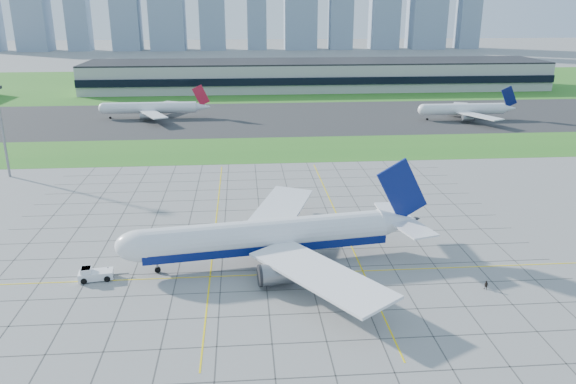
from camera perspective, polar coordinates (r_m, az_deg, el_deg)
The scene contains 13 objects.
ground at distance 105.08m, azimuth -2.37°, elevation -7.90°, with size 1400.00×1400.00×0.00m, color gray.
grass_median at distance 189.87m, azimuth -3.53°, elevation 4.31°, with size 700.00×35.00×0.04m, color #2B7020.
asphalt_taxiway at distance 243.54m, azimuth -3.84°, elevation 7.50°, with size 700.00×75.00×0.04m, color #383838.
grass_far at distance 352.11m, azimuth -4.17°, elevation 10.94°, with size 700.00×145.00×0.04m, color #2B7020.
apron_markings at distance 115.11m, azimuth -2.39°, elevation -5.42°, with size 120.00×130.00×0.03m.
terminal at distance 329.04m, azimuth 2.98°, elevation 11.81°, with size 260.00×43.00×15.80m.
light_mast at distance 175.06m, azimuth -27.15°, elevation 6.49°, with size 2.50×2.50×25.60m.
airliner at distance 106.08m, azimuth -1.96°, elevation -4.55°, with size 59.82×60.22×18.89m.
pushback_tug at distance 106.83m, azimuth -19.09°, elevation -7.88°, with size 8.77×3.72×2.41m.
crew_near at distance 107.57m, azimuth -17.77°, elevation -7.69°, with size 0.61×0.40×1.67m, color black.
crew_far at distance 103.65m, azimuth 19.49°, elevation -8.93°, with size 0.79×0.62×1.63m, color black.
distant_jet_1 at distance 249.30m, azimuth -13.66°, elevation 8.32°, with size 44.75×42.66×14.08m.
distant_jet_2 at distance 250.48m, azimuth 17.53°, elevation 8.03°, with size 40.31×42.66×14.08m.
Camera 1 is at (-3.41, -93.95, 46.92)m, focal length 35.00 mm.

